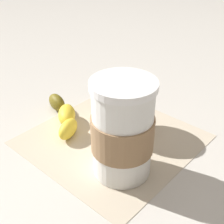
{
  "coord_description": "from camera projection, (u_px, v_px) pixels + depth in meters",
  "views": [
    {
      "loc": [
        -0.24,
        0.38,
        0.34
      ],
      "look_at": [
        0.0,
        0.0,
        0.06
      ],
      "focal_mm": 50.0,
      "sensor_mm": 36.0,
      "label": 1
    }
  ],
  "objects": [
    {
      "name": "ground_plane",
      "position": [
        112.0,
        139.0,
        0.56
      ],
      "size": [
        3.0,
        3.0,
        0.0
      ],
      "primitive_type": "plane",
      "color": "beige"
    },
    {
      "name": "paper_napkin",
      "position": [
        112.0,
        139.0,
        0.56
      ],
      "size": [
        0.31,
        0.31,
        0.0
      ],
      "primitive_type": "cube",
      "rotation": [
        0.0,
        0.0,
        -0.17
      ],
      "color": "beige",
      "rests_on": "ground_plane"
    },
    {
      "name": "coffee_cup",
      "position": [
        122.0,
        130.0,
        0.45
      ],
      "size": [
        0.09,
        0.09,
        0.15
      ],
      "color": "white",
      "rests_on": "paper_napkin"
    },
    {
      "name": "muffin",
      "position": [
        124.0,
        103.0,
        0.55
      ],
      "size": [
        0.09,
        0.09,
        0.1
      ],
      "color": "beige",
      "rests_on": "paper_napkin"
    },
    {
      "name": "banana",
      "position": [
        65.0,
        114.0,
        0.59
      ],
      "size": [
        0.13,
        0.11,
        0.03
      ],
      "color": "yellow",
      "rests_on": "paper_napkin"
    }
  ]
}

